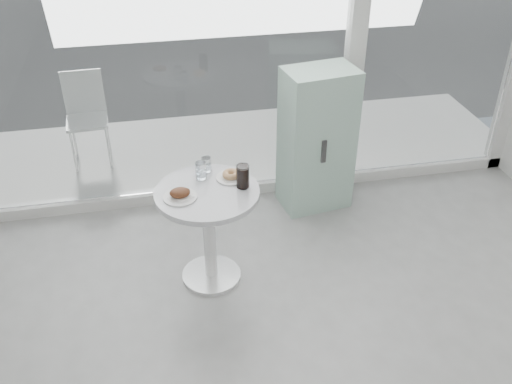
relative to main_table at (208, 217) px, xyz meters
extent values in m
cube|color=silver|center=(0.50, 1.10, -0.50)|extent=(5.00, 0.12, 0.10)
cube|color=silver|center=(1.40, 1.10, 0.95)|extent=(0.14, 0.14, 3.00)
cube|color=white|center=(-0.27, 1.10, 0.85)|extent=(3.21, 0.02, 2.60)
cube|color=white|center=(2.17, 1.10, 0.85)|extent=(1.41, 0.02, 2.60)
cylinder|color=white|center=(0.00, 0.00, -0.54)|extent=(0.44, 0.44, 0.03)
cylinder|color=white|center=(0.00, 0.00, -0.18)|extent=(0.09, 0.09, 0.70)
cylinder|color=silver|center=(0.00, 0.00, 0.20)|extent=(0.72, 0.72, 0.04)
cube|color=white|center=(0.50, 1.90, -0.53)|extent=(5.60, 1.60, 0.05)
cube|color=#8BB19E|center=(1.03, 0.82, 0.07)|extent=(0.63, 0.47, 1.24)
cube|color=#333333|center=(1.03, 0.62, 0.07)|extent=(0.04, 0.03, 0.20)
cylinder|color=white|center=(-1.07, 1.70, -0.29)|extent=(0.02, 0.02, 0.43)
cylinder|color=white|center=(-0.75, 1.71, -0.29)|extent=(0.02, 0.02, 0.43)
cylinder|color=white|center=(-1.09, 2.02, -0.29)|extent=(0.02, 0.02, 0.43)
cylinder|color=white|center=(-0.76, 2.04, -0.29)|extent=(0.02, 0.02, 0.43)
cube|color=white|center=(-0.92, 1.87, -0.07)|extent=(0.40, 0.40, 0.03)
cube|color=white|center=(-0.93, 2.05, 0.16)|extent=(0.38, 0.04, 0.43)
cylinder|color=silver|center=(-0.19, -0.05, 0.23)|extent=(0.23, 0.23, 0.01)
cube|color=white|center=(-0.17, -0.06, 0.24)|extent=(0.14, 0.14, 0.00)
ellipsoid|color=#391C0F|center=(-0.19, -0.05, 0.26)|extent=(0.14, 0.11, 0.06)
ellipsoid|color=#391C0F|center=(-0.15, -0.03, 0.25)|extent=(0.07, 0.06, 0.04)
cylinder|color=silver|center=(0.19, 0.13, 0.23)|extent=(0.22, 0.22, 0.01)
torus|color=tan|center=(0.19, 0.13, 0.25)|extent=(0.13, 0.13, 0.04)
cylinder|color=white|center=(-0.02, 0.17, 0.28)|extent=(0.08, 0.08, 0.13)
cylinder|color=white|center=(-0.02, 0.17, 0.26)|extent=(0.06, 0.06, 0.07)
cylinder|color=white|center=(0.03, 0.26, 0.27)|extent=(0.07, 0.07, 0.11)
cylinder|color=white|center=(0.03, 0.26, 0.25)|extent=(0.06, 0.06, 0.06)
cylinder|color=white|center=(0.25, 0.00, 0.30)|extent=(0.09, 0.09, 0.17)
cylinder|color=black|center=(0.25, 0.00, 0.30)|extent=(0.08, 0.08, 0.15)
camera|label=1|loc=(-0.31, -3.24, 2.33)|focal=40.00mm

